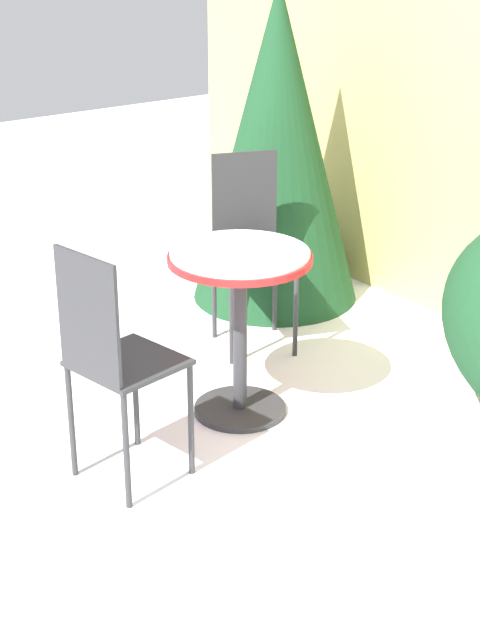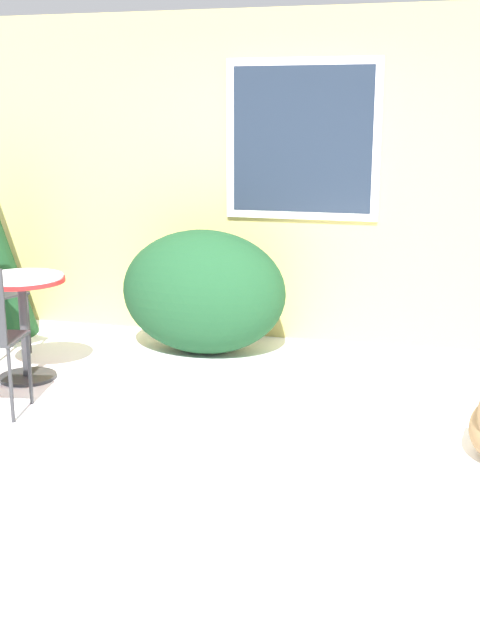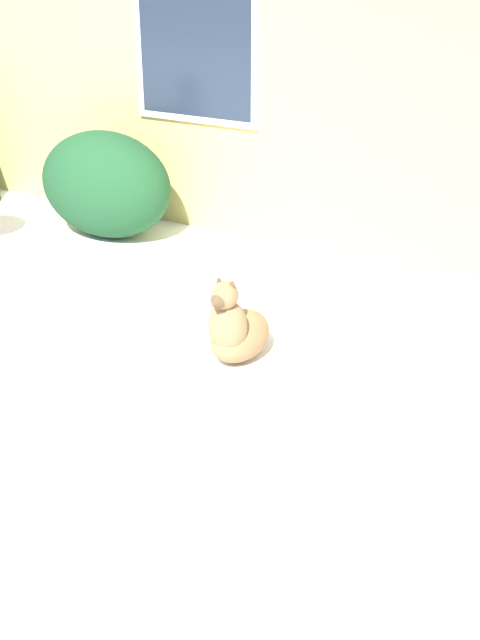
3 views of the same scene
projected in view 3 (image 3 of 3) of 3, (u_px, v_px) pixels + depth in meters
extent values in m
plane|color=white|center=(46.00, 312.00, 6.14)|extent=(16.00, 16.00, 0.00)
cube|color=tan|center=(190.00, 86.00, 7.27)|extent=(8.00, 0.06, 2.66)
cube|color=silver|center=(195.00, 51.00, 7.05)|extent=(1.25, 0.04, 1.26)
cube|color=#1E2838|center=(195.00, 51.00, 7.04)|extent=(1.13, 0.01, 1.14)
ellipsoid|color=#194223|center=(106.00, 185.00, 7.41)|extent=(1.32, 0.86, 0.99)
ellipsoid|color=#937047|center=(240.00, 336.00, 5.44)|extent=(0.37, 0.54, 0.33)
ellipsoid|color=#937047|center=(228.00, 326.00, 5.26)|extent=(0.28, 0.25, 0.37)
sphere|color=#937047|center=(225.00, 295.00, 5.12)|extent=(0.18, 0.18, 0.18)
cone|color=brown|center=(215.00, 304.00, 5.04)|extent=(0.10, 0.07, 0.10)
ellipsoid|color=brown|center=(219.00, 283.00, 5.13)|extent=(0.04, 0.03, 0.08)
ellipsoid|color=brown|center=(232.00, 286.00, 5.08)|extent=(0.04, 0.03, 0.08)
ellipsoid|color=#937047|center=(258.00, 333.00, 5.67)|extent=(0.08, 0.25, 0.06)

